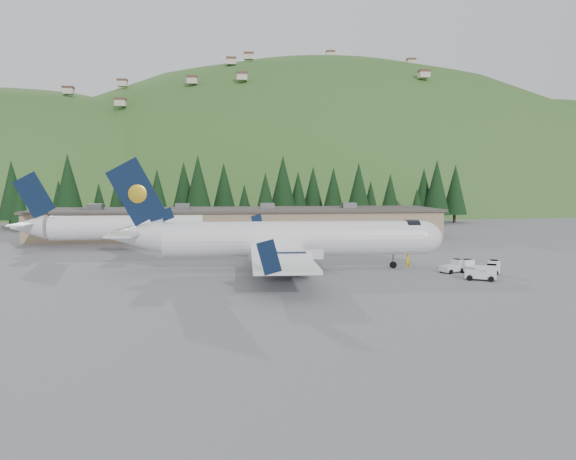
# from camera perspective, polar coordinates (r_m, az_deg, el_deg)

# --- Properties ---
(ground) EXTENTS (600.00, 600.00, 0.00)m
(ground) POSITION_cam_1_polar(r_m,az_deg,el_deg) (64.08, 0.63, -4.03)
(ground) COLOR slate
(airliner) EXTENTS (38.19, 35.78, 12.69)m
(airliner) POSITION_cam_1_polar(r_m,az_deg,el_deg) (63.55, -0.37, -1.03)
(airliner) COLOR white
(airliner) RESTS_ON ground
(second_airliner) EXTENTS (27.50, 11.00, 10.05)m
(second_airliner) POSITION_cam_1_polar(r_m,az_deg,el_deg) (86.66, -17.90, 0.30)
(second_airliner) COLOR white
(second_airliner) RESTS_ON ground
(baggage_tug_a) EXTENTS (2.99, 2.42, 1.43)m
(baggage_tug_a) POSITION_cam_1_polar(r_m,az_deg,el_deg) (64.62, 16.45, -3.59)
(baggage_tug_a) COLOR silver
(baggage_tug_a) RESTS_ON ground
(baggage_tug_b) EXTENTS (3.06, 2.14, 1.52)m
(baggage_tug_b) POSITION_cam_1_polar(r_m,az_deg,el_deg) (64.59, 19.60, -3.64)
(baggage_tug_b) COLOR silver
(baggage_tug_b) RESTS_ON ground
(baggage_tug_c) EXTENTS (2.16, 2.99, 1.46)m
(baggage_tug_c) POSITION_cam_1_polar(r_m,az_deg,el_deg) (64.48, 18.09, -3.63)
(baggage_tug_c) COLOR silver
(baggage_tug_c) RESTS_ON ground
(terminal_building) EXTENTS (71.00, 17.00, 6.10)m
(terminal_building) POSITION_cam_1_polar(r_m,az_deg,el_deg) (101.08, -4.97, 0.76)
(terminal_building) COLOR #8D785D
(terminal_building) RESTS_ON ground
(baggage_tug_d) EXTENTS (3.43, 2.84, 1.63)m
(baggage_tug_d) POSITION_cam_1_polar(r_m,az_deg,el_deg) (60.48, 19.27, -4.15)
(baggage_tug_d) COLOR silver
(baggage_tug_d) RESTS_ON ground
(ramp_worker) EXTENTS (0.72, 0.63, 1.66)m
(ramp_worker) POSITION_cam_1_polar(r_m,az_deg,el_deg) (66.23, 12.06, -3.12)
(ramp_worker) COLOR yellow
(ramp_worker) RESTS_ON ground
(tree_line) EXTENTS (112.81, 19.21, 14.51)m
(tree_line) POSITION_cam_1_polar(r_m,az_deg,el_deg) (123.86, -4.54, 3.90)
(tree_line) COLOR black
(tree_line) RESTS_ON ground
(hills) EXTENTS (614.00, 330.00, 300.00)m
(hills) POSITION_cam_1_polar(r_m,az_deg,el_deg) (292.19, 5.91, -13.56)
(hills) COLOR #2A5521
(hills) RESTS_ON ground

